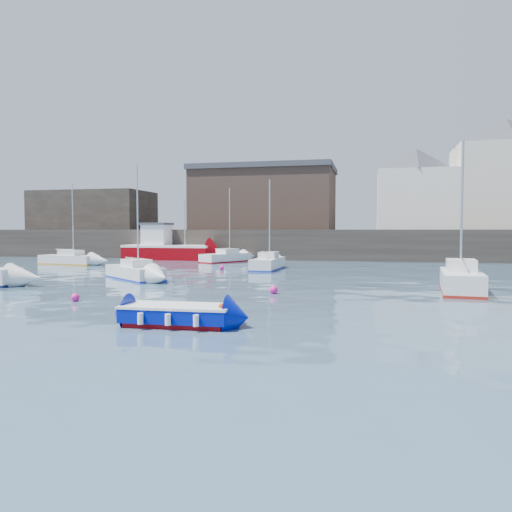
% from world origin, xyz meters
% --- Properties ---
extents(water, '(220.00, 220.00, 0.00)m').
position_xyz_m(water, '(0.00, 0.00, 0.00)').
color(water, '#2D4760').
rests_on(water, ground).
extents(quay_wall, '(90.00, 5.00, 3.00)m').
position_xyz_m(quay_wall, '(0.00, 35.00, 1.50)').
color(quay_wall, '#28231E').
rests_on(quay_wall, ground).
extents(land_strip, '(90.00, 32.00, 2.80)m').
position_xyz_m(land_strip, '(0.00, 53.00, 1.40)').
color(land_strip, '#28231E').
rests_on(land_strip, ground).
extents(bldg_east_a, '(13.36, 13.36, 11.80)m').
position_xyz_m(bldg_east_a, '(20.00, 42.00, 8.81)').
color(bldg_east_a, beige).
rests_on(bldg_east_a, land_strip).
extents(bldg_east_d, '(11.14, 11.14, 8.95)m').
position_xyz_m(bldg_east_d, '(11.00, 41.50, 7.36)').
color(bldg_east_d, white).
rests_on(bldg_east_d, land_strip).
extents(warehouse, '(16.40, 10.40, 7.60)m').
position_xyz_m(warehouse, '(-6.00, 43.00, 6.62)').
color(warehouse, '#3D2D26').
rests_on(warehouse, land_strip).
extents(bldg_west, '(14.00, 8.00, 5.00)m').
position_xyz_m(bldg_west, '(-28.00, 42.00, 5.30)').
color(bldg_west, '#353028').
rests_on(bldg_west, land_strip).
extents(blue_dinghy, '(3.46, 1.86, 0.65)m').
position_xyz_m(blue_dinghy, '(0.45, -0.88, 0.36)').
color(blue_dinghy, '#7E0108').
rests_on(blue_dinghy, ground).
extents(fishing_boat, '(9.01, 3.53, 5.92)m').
position_xyz_m(fishing_boat, '(-13.67, 31.51, 1.15)').
color(fishing_boat, '#7E0108').
rests_on(fishing_boat, ground).
extents(sailboat_b, '(5.11, 4.67, 6.77)m').
position_xyz_m(sailboat_b, '(-7.54, 12.26, 0.44)').
color(sailboat_b, silver).
rests_on(sailboat_b, ground).
extents(sailboat_c, '(2.33, 5.72, 7.33)m').
position_xyz_m(sailboat_c, '(10.53, 10.19, 0.56)').
color(sailboat_c, silver).
rests_on(sailboat_c, ground).
extents(sailboat_e, '(5.54, 2.52, 6.88)m').
position_xyz_m(sailboat_e, '(-19.00, 22.88, 0.45)').
color(sailboat_e, silver).
rests_on(sailboat_e, ground).
extents(sailboat_f, '(1.81, 5.26, 6.78)m').
position_xyz_m(sailboat_f, '(-1.21, 21.38, 0.48)').
color(sailboat_f, silver).
rests_on(sailboat_f, ground).
extents(sailboat_h, '(4.00, 5.48, 6.83)m').
position_xyz_m(sailboat_h, '(-6.73, 28.99, 0.45)').
color(sailboat_h, silver).
rests_on(sailboat_h, ground).
extents(buoy_near, '(0.35, 0.35, 0.35)m').
position_xyz_m(buoy_near, '(-5.68, 3.14, 0.00)').
color(buoy_near, '#E81787').
rests_on(buoy_near, ground).
extents(buoy_mid, '(0.39, 0.39, 0.39)m').
position_xyz_m(buoy_mid, '(1.89, 7.41, 0.00)').
color(buoy_mid, '#E81787').
rests_on(buoy_mid, ground).
extents(buoy_far, '(0.36, 0.36, 0.36)m').
position_xyz_m(buoy_far, '(-4.50, 20.27, 0.00)').
color(buoy_far, '#E81787').
rests_on(buoy_far, ground).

